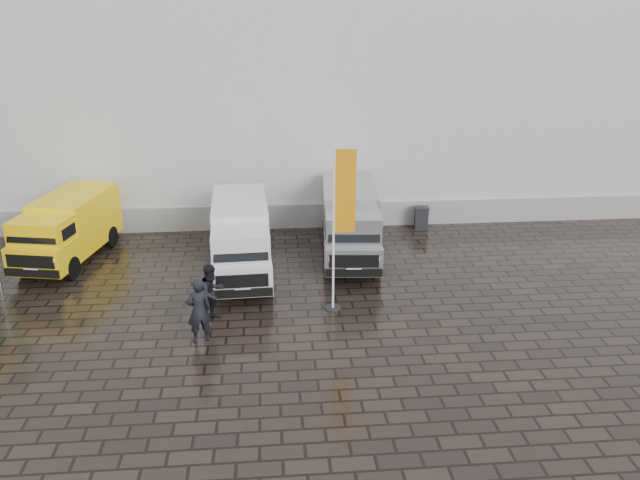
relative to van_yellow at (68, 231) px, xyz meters
The scene contains 10 objects.
ground 10.15m from the van_yellow, 30.64° to the right, with size 120.00×120.00×0.00m, color black.
exhibition_hall 15.99m from the van_yellow, 45.49° to the left, with size 44.00×16.00×12.00m, color silver.
hall_plinth 11.06m from the van_yellow, 14.74° to the left, with size 44.00×0.15×1.00m, color gray.
van_yellow is the anchor object (origin of this frame).
van_white 6.40m from the van_yellow, 15.25° to the right, with size 1.84×5.53×2.40m, color silver, non-canonical shape.
van_silver 10.05m from the van_yellow, ahead, with size 1.88×5.65×2.45m, color #9D9EA1, non-canonical shape.
flagpole 10.42m from the van_yellow, 26.72° to the right, with size 0.88×0.50×5.10m.
wheelie_bin 13.55m from the van_yellow, ahead, with size 0.56×0.56×0.93m, color black.
person_front 8.13m from the van_yellow, 50.36° to the right, with size 0.68×0.45×1.86m, color black.
person_tent 7.42m from the van_yellow, 42.82° to the right, with size 0.84×0.66×1.74m, color black.
Camera 1 is at (-1.53, -16.34, 8.63)m, focal length 35.00 mm.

